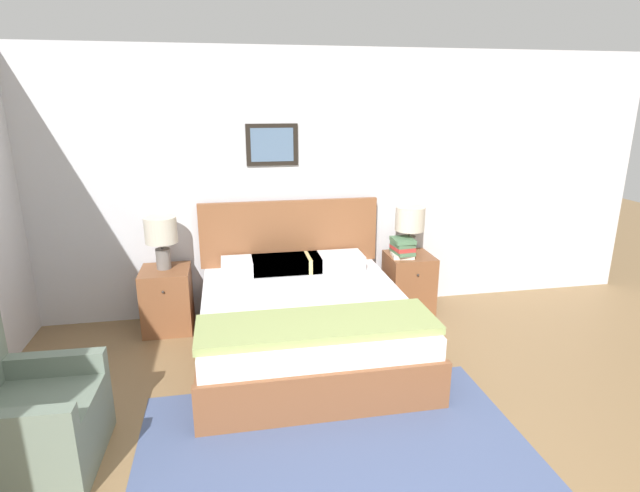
{
  "coord_description": "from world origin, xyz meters",
  "views": [
    {
      "loc": [
        -0.69,
        -1.79,
        2.12
      ],
      "look_at": [
        -0.03,
        1.69,
        1.08
      ],
      "focal_mm": 28.0,
      "sensor_mm": 36.0,
      "label": 1
    }
  ],
  "objects": [
    {
      "name": "table_lamp_by_door",
      "position": [
        1.1,
        2.82,
        0.93
      ],
      "size": [
        0.29,
        0.29,
        0.49
      ],
      "color": "slate",
      "rests_on": "nightstand_by_door"
    },
    {
      "name": "nightstand_by_door",
      "position": [
        1.11,
        2.79,
        0.3
      ],
      "size": [
        0.45,
        0.48,
        0.6
      ],
      "color": "brown",
      "rests_on": "ground_plane"
    },
    {
      "name": "book_paperback_top",
      "position": [
        1.01,
        2.74,
        0.78
      ],
      "size": [
        0.21,
        0.24,
        0.04
      ],
      "rotation": [
        0.0,
        0.0,
        0.01
      ],
      "color": "#4C7551",
      "rests_on": "book_slim_near_top"
    },
    {
      "name": "wall_back",
      "position": [
        -0.0,
        3.1,
        1.3
      ],
      "size": [
        7.46,
        0.09,
        2.6
      ],
      "color": "silver",
      "rests_on": "ground_plane"
    },
    {
      "name": "book_novel_upper",
      "position": [
        1.01,
        2.74,
        0.7
      ],
      "size": [
        0.2,
        0.25,
        0.04
      ],
      "rotation": [
        0.0,
        0.0,
        0.09
      ],
      "color": "#B7332D",
      "rests_on": "book_hardcover_middle"
    },
    {
      "name": "nightstand_near_window",
      "position": [
        -1.3,
        2.79,
        0.3
      ],
      "size": [
        0.45,
        0.48,
        0.6
      ],
      "color": "brown",
      "rests_on": "ground_plane"
    },
    {
      "name": "area_rug_main",
      "position": [
        -0.1,
        0.84,
        0.0
      ],
      "size": [
        2.47,
        1.52,
        0.01
      ],
      "color": "#47567F",
      "rests_on": "ground_plane"
    },
    {
      "name": "armchair",
      "position": [
        -1.92,
        1.0,
        0.3
      ],
      "size": [
        0.73,
        0.75,
        0.91
      ],
      "rotation": [
        0.0,
        0.0,
        -1.6
      ],
      "color": "slate",
      "rests_on": "ground_plane"
    },
    {
      "name": "bed",
      "position": [
        -0.1,
        2.09,
        0.3
      ],
      "size": [
        1.77,
        1.94,
        1.17
      ],
      "color": "brown",
      "rests_on": "ground_plane"
    },
    {
      "name": "book_thick_bottom",
      "position": [
        1.01,
        2.74,
        0.62
      ],
      "size": [
        0.23,
        0.24,
        0.04
      ],
      "rotation": [
        0.0,
        0.0,
        -0.14
      ],
      "color": "silver",
      "rests_on": "nightstand_by_door"
    },
    {
      "name": "table_lamp_near_window",
      "position": [
        -1.3,
        2.82,
        0.93
      ],
      "size": [
        0.29,
        0.29,
        0.49
      ],
      "color": "slate",
      "rests_on": "nightstand_near_window"
    },
    {
      "name": "book_hardcover_middle",
      "position": [
        1.01,
        2.74,
        0.66
      ],
      "size": [
        0.19,
        0.28,
        0.04
      ],
      "rotation": [
        0.0,
        0.0,
        0.08
      ],
      "color": "#4C7551",
      "rests_on": "book_thick_bottom"
    },
    {
      "name": "book_slim_near_top",
      "position": [
        1.01,
        2.74,
        0.74
      ],
      "size": [
        0.21,
        0.24,
        0.04
      ],
      "rotation": [
        0.0,
        0.0,
        0.13
      ],
      "color": "#4C7551",
      "rests_on": "book_novel_upper"
    }
  ]
}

